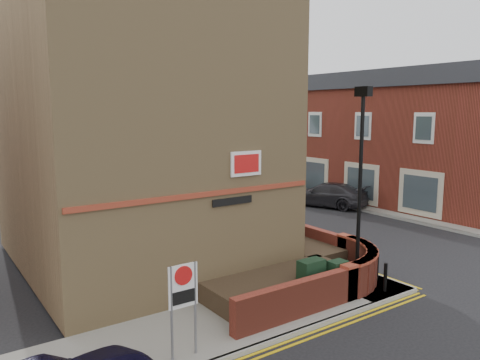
% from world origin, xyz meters
% --- Properties ---
extents(ground, '(120.00, 120.00, 0.00)m').
position_xyz_m(ground, '(0.00, 0.00, 0.00)').
color(ground, black).
rests_on(ground, ground).
extents(pavement_corner, '(13.00, 3.00, 0.12)m').
position_xyz_m(pavement_corner, '(-3.50, 1.50, 0.06)').
color(pavement_corner, gray).
rests_on(pavement_corner, ground).
extents(pavement_main, '(2.00, 32.00, 0.12)m').
position_xyz_m(pavement_main, '(2.00, 16.00, 0.06)').
color(pavement_main, gray).
rests_on(pavement_main, ground).
extents(pavement_far, '(4.00, 40.00, 0.12)m').
position_xyz_m(pavement_far, '(13.00, 13.00, 0.06)').
color(pavement_far, gray).
rests_on(pavement_far, ground).
extents(kerb_side, '(13.00, 0.15, 0.12)m').
position_xyz_m(kerb_side, '(-3.50, 0.00, 0.06)').
color(kerb_side, gray).
rests_on(kerb_side, ground).
extents(kerb_main_near, '(0.15, 32.00, 0.12)m').
position_xyz_m(kerb_main_near, '(3.00, 16.00, 0.06)').
color(kerb_main_near, gray).
rests_on(kerb_main_near, ground).
extents(kerb_main_far, '(0.15, 40.00, 0.12)m').
position_xyz_m(kerb_main_far, '(11.00, 13.00, 0.06)').
color(kerb_main_far, gray).
rests_on(kerb_main_far, ground).
extents(yellow_lines_side, '(13.00, 0.28, 0.01)m').
position_xyz_m(yellow_lines_side, '(-3.50, -0.25, 0.01)').
color(yellow_lines_side, gold).
rests_on(yellow_lines_side, ground).
extents(yellow_lines_main, '(0.28, 32.00, 0.01)m').
position_xyz_m(yellow_lines_main, '(3.25, 16.00, 0.01)').
color(yellow_lines_main, gold).
rests_on(yellow_lines_main, ground).
extents(corner_building, '(8.95, 10.40, 13.60)m').
position_xyz_m(corner_building, '(-2.84, 8.00, 6.23)').
color(corner_building, tan).
rests_on(corner_building, ground).
extents(garden_wall, '(6.80, 6.00, 1.20)m').
position_xyz_m(garden_wall, '(0.00, 2.50, 0.00)').
color(garden_wall, maroon).
rests_on(garden_wall, ground).
extents(lamppost, '(0.25, 0.50, 6.30)m').
position_xyz_m(lamppost, '(1.60, 1.20, 3.34)').
color(lamppost, black).
rests_on(lamppost, pavement_corner).
extents(utility_cabinet_large, '(0.80, 0.45, 1.20)m').
position_xyz_m(utility_cabinet_large, '(-0.30, 1.30, 0.72)').
color(utility_cabinet_large, black).
rests_on(utility_cabinet_large, pavement_corner).
extents(utility_cabinet_small, '(0.55, 0.40, 1.10)m').
position_xyz_m(utility_cabinet_small, '(0.50, 1.00, 0.67)').
color(utility_cabinet_small, black).
rests_on(utility_cabinet_small, pavement_corner).
extents(bollard_near, '(0.11, 0.11, 0.90)m').
position_xyz_m(bollard_near, '(2.00, 0.40, 0.57)').
color(bollard_near, black).
rests_on(bollard_near, pavement_corner).
extents(bollard_far, '(0.11, 0.11, 0.90)m').
position_xyz_m(bollard_far, '(2.60, 1.20, 0.57)').
color(bollard_far, black).
rests_on(bollard_far, pavement_corner).
extents(zone_sign, '(0.72, 0.07, 2.20)m').
position_xyz_m(zone_sign, '(-5.00, 0.50, 1.64)').
color(zone_sign, slate).
rests_on(zone_sign, pavement_corner).
extents(far_terrace, '(5.40, 30.40, 8.00)m').
position_xyz_m(far_terrace, '(14.50, 17.00, 4.04)').
color(far_terrace, maroon).
rests_on(far_terrace, ground).
extents(far_terrace_cream, '(5.40, 12.40, 8.00)m').
position_xyz_m(far_terrace_cream, '(14.50, 38.00, 4.05)').
color(far_terrace_cream, beige).
rests_on(far_terrace_cream, ground).
extents(tree_near, '(3.64, 3.65, 6.70)m').
position_xyz_m(tree_near, '(2.00, 14.05, 4.70)').
color(tree_near, '#382B1E').
rests_on(tree_near, pavement_main).
extents(tree_mid, '(4.03, 4.03, 7.42)m').
position_xyz_m(tree_mid, '(2.00, 22.05, 5.20)').
color(tree_mid, '#382B1E').
rests_on(tree_mid, pavement_main).
extents(tree_far, '(3.81, 3.81, 7.00)m').
position_xyz_m(tree_far, '(2.00, 30.05, 4.91)').
color(tree_far, '#382B1E').
rests_on(tree_far, pavement_main).
extents(traffic_light_assembly, '(0.20, 0.16, 4.20)m').
position_xyz_m(traffic_light_assembly, '(2.40, 25.00, 2.78)').
color(traffic_light_assembly, black).
rests_on(traffic_light_assembly, pavement_main).
extents(silver_car_near, '(2.62, 4.08, 1.27)m').
position_xyz_m(silver_car_near, '(3.76, 10.19, 0.64)').
color(silver_car_near, '#9CA0A4').
rests_on(silver_car_near, ground).
extents(red_car_main, '(3.32, 5.23, 1.34)m').
position_xyz_m(red_car_main, '(5.00, 21.27, 0.67)').
color(red_car_main, maroon).
rests_on(red_car_main, ground).
extents(grey_car_far, '(3.65, 5.32, 1.43)m').
position_xyz_m(grey_car_far, '(10.36, 11.21, 0.71)').
color(grey_car_far, '#2D2C31').
rests_on(grey_car_far, ground).
extents(silver_car_far, '(2.42, 4.53, 1.47)m').
position_xyz_m(silver_car_far, '(10.02, 15.68, 0.73)').
color(silver_car_far, gray).
rests_on(silver_car_far, ground).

